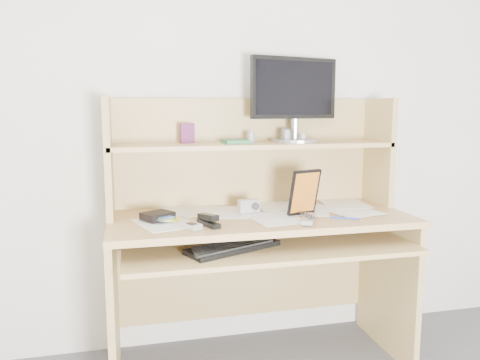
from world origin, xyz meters
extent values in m
cube|color=silver|center=(0.00, 1.80, 1.25)|extent=(3.60, 0.04, 2.50)
cube|color=tan|center=(0.00, 1.48, 0.73)|extent=(1.40, 0.60, 0.03)
cube|color=tan|center=(-0.68, 1.48, 0.36)|extent=(0.03, 0.56, 0.72)
cube|color=tan|center=(0.68, 1.48, 0.36)|extent=(0.03, 0.56, 0.72)
cube|color=tan|center=(0.00, 1.77, 0.34)|extent=(1.34, 0.02, 0.41)
cube|color=tan|center=(0.00, 1.36, 0.64)|extent=(1.28, 0.55, 0.02)
cube|color=tan|center=(0.00, 1.77, 1.02)|extent=(1.40, 0.02, 0.55)
cube|color=tan|center=(-0.68, 1.63, 1.02)|extent=(0.03, 0.30, 0.55)
cube|color=tan|center=(0.68, 1.63, 1.02)|extent=(0.03, 0.30, 0.55)
cube|color=tan|center=(0.00, 1.63, 1.07)|extent=(1.38, 0.30, 0.02)
cube|color=white|center=(0.00, 1.48, 0.75)|extent=(1.32, 0.54, 0.01)
cube|color=black|center=(-0.17, 1.29, 0.66)|extent=(0.44, 0.30, 0.02)
cube|color=black|center=(-0.17, 1.29, 0.67)|extent=(0.41, 0.28, 0.01)
cube|color=gray|center=(0.17, 1.30, 0.76)|extent=(0.13, 0.18, 0.02)
cube|color=silver|center=(-0.35, 1.30, 0.77)|extent=(0.09, 0.11, 0.02)
cube|color=black|center=(-0.27, 1.33, 0.78)|extent=(0.09, 0.15, 0.04)
cube|color=black|center=(-0.48, 1.48, 0.77)|extent=(0.16, 0.16, 0.03)
cube|color=yellow|center=(-0.42, 1.47, 0.75)|extent=(0.08, 0.08, 0.01)
cube|color=#BABBBD|center=(-0.04, 1.53, 0.79)|extent=(0.11, 0.05, 0.06)
cube|color=black|center=(0.19, 1.41, 0.86)|extent=(0.15, 0.06, 0.21)
cylinder|color=#1933C0|center=(0.34, 1.29, 0.76)|extent=(0.12, 0.06, 0.01)
cube|color=#A42315|center=(-0.31, 1.68, 1.13)|extent=(0.07, 0.04, 0.10)
cube|color=#378949|center=(-0.09, 1.62, 1.09)|extent=(0.12, 0.16, 0.02)
cylinder|color=black|center=(0.00, 1.65, 1.11)|extent=(0.05, 0.05, 0.05)
cylinder|color=white|center=(0.18, 1.67, 1.11)|extent=(0.05, 0.05, 0.07)
cylinder|color=black|center=(0.25, 1.61, 1.10)|extent=(0.04, 0.04, 0.05)
cylinder|color=silver|center=(0.17, 1.61, 1.11)|extent=(0.04, 0.04, 0.06)
cylinder|color=#A0A0A4|center=(0.23, 1.64, 1.09)|extent=(0.24, 0.24, 0.02)
cylinder|color=#A0A0A4|center=(0.23, 1.65, 1.15)|extent=(0.04, 0.04, 0.10)
cube|color=black|center=(0.23, 1.67, 1.35)|extent=(0.48, 0.14, 0.30)
cube|color=black|center=(0.23, 1.65, 1.35)|extent=(0.44, 0.11, 0.26)
camera|label=1|loc=(-0.59, -0.59, 1.24)|focal=35.00mm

